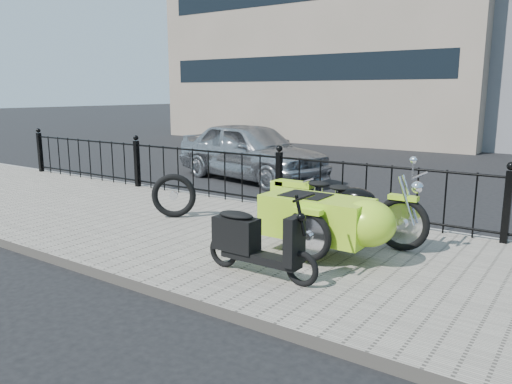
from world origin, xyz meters
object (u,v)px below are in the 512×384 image
Objects in this scene: spare_tire at (174,196)px; sedan_car at (251,151)px; motorcycle_sidecar at (335,216)px; scooter at (253,242)px.

spare_tire is 0.17× the size of sedan_car.
motorcycle_sidecar is 0.56× the size of sedan_car.
motorcycle_sidecar is at bearing 69.43° from scooter.
scooter reaches higher than spare_tire.
scooter is 0.34× the size of sedan_car.
spare_tire is at bearing 151.57° from scooter.
scooter is at bearing -110.57° from motorcycle_sidecar.
motorcycle_sidecar is 1.20m from scooter.
sedan_car is at bearing 125.63° from scooter.
motorcycle_sidecar reaches higher than scooter.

